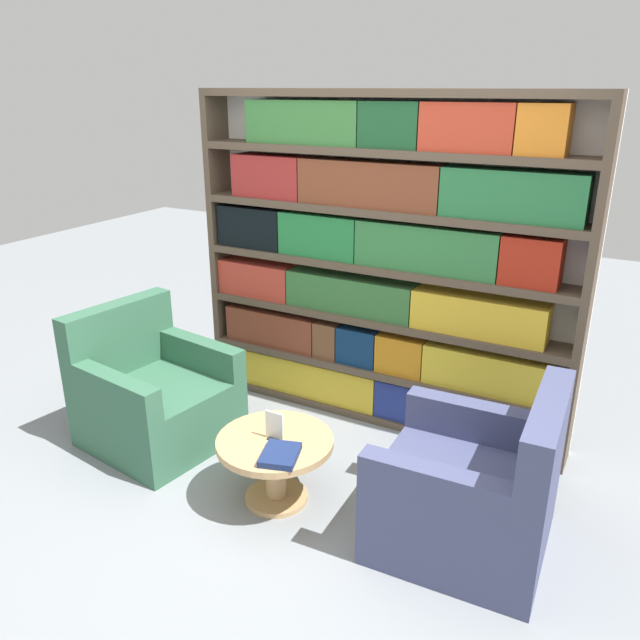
% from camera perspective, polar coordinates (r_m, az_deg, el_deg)
% --- Properties ---
extents(ground_plane, '(14.00, 14.00, 0.00)m').
position_cam_1_polar(ground_plane, '(3.54, -5.09, -18.60)').
color(ground_plane, gray).
extents(bookshelf, '(2.64, 0.30, 2.22)m').
position_cam_1_polar(bookshelf, '(4.20, 5.51, 4.76)').
color(bookshelf, silver).
rests_on(bookshelf, ground_plane).
extents(armchair_left, '(0.95, 0.92, 0.90)m').
position_cam_1_polar(armchair_left, '(4.30, -14.96, -6.86)').
color(armchair_left, '#336047').
rests_on(armchair_left, ground_plane).
extents(armchair_right, '(0.87, 0.85, 0.90)m').
position_cam_1_polar(armchair_right, '(3.37, 13.74, -15.13)').
color(armchair_right, '#42476B').
rests_on(armchair_right, ground_plane).
extents(coffee_table, '(0.66, 0.66, 0.40)m').
position_cam_1_polar(coffee_table, '(3.59, -4.11, -12.32)').
color(coffee_table, tan).
rests_on(coffee_table, ground_plane).
extents(table_sign, '(0.11, 0.06, 0.17)m').
position_cam_1_polar(table_sign, '(3.49, -4.19, -9.78)').
color(table_sign, black).
rests_on(table_sign, coffee_table).
extents(stray_book, '(0.25, 0.28, 0.04)m').
position_cam_1_polar(stray_book, '(3.36, -3.67, -12.20)').
color(stray_book, navy).
rests_on(stray_book, coffee_table).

